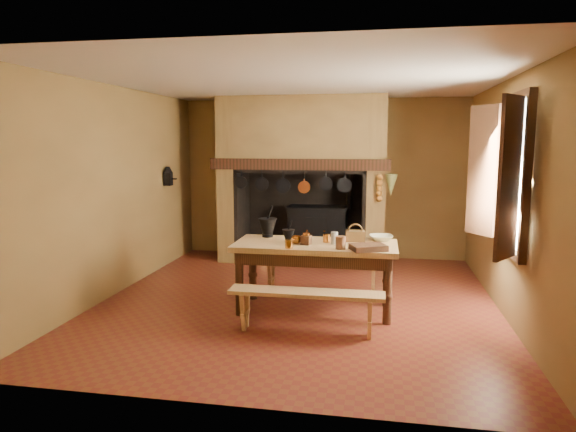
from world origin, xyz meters
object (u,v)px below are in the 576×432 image
(work_table, at_px, (315,254))
(bench_front, at_px, (306,302))
(iron_range, at_px, (318,232))
(coffee_grinder, at_px, (306,239))
(wicker_basket, at_px, (355,235))
(mixing_bowl, at_px, (381,238))

(work_table, relative_size, bench_front, 1.16)
(iron_range, distance_m, coffee_grinder, 2.93)
(coffee_grinder, bearing_deg, wicker_basket, 41.12)
(iron_range, relative_size, wicker_basket, 6.51)
(bench_front, distance_m, wicker_basket, 1.22)
(iron_range, height_order, bench_front, iron_range)
(work_table, xyz_separation_m, coffee_grinder, (-0.10, -0.10, 0.20))
(coffee_grinder, bearing_deg, work_table, 58.21)
(bench_front, xyz_separation_m, mixing_bowl, (0.78, 1.06, 0.53))
(work_table, bearing_deg, coffee_grinder, -133.87)
(bench_front, distance_m, coffee_grinder, 0.87)
(bench_front, bearing_deg, wicker_basket, 64.53)
(work_table, height_order, coffee_grinder, coffee_grinder)
(work_table, height_order, wicker_basket, wicker_basket)
(bench_front, bearing_deg, mixing_bowl, 53.55)
(coffee_grinder, xyz_separation_m, mixing_bowl, (0.88, 0.39, -0.03))
(work_table, bearing_deg, bench_front, -90.00)
(iron_range, height_order, mixing_bowl, iron_range)
(bench_front, xyz_separation_m, wicker_basket, (0.46, 0.98, 0.56))
(iron_range, relative_size, work_table, 0.82)
(iron_range, xyz_separation_m, wicker_basket, (0.77, -2.58, 0.43))
(iron_range, xyz_separation_m, mixing_bowl, (1.08, -2.50, 0.39))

